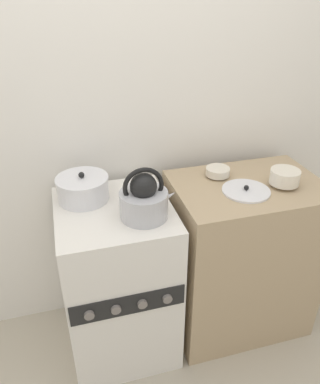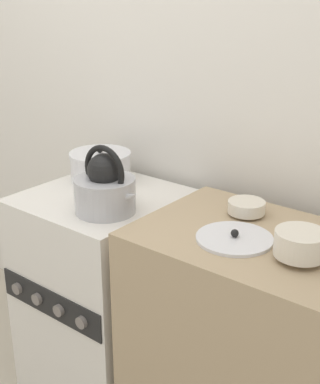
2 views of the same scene
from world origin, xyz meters
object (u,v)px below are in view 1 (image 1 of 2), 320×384
Objects in this scene: kettle at (144,199)px; small_ceramic_bowl at (218,172)px; stove at (119,280)px; loose_pot_lid at (246,191)px; cooking_pot at (83,188)px; enamel_bowl at (285,177)px.

small_ceramic_bowl is at bearing 25.36° from kettle.
loose_pot_lid is (0.63, -0.08, 0.48)m from stove.
stove is at bearing 141.13° from kettle.
loose_pot_lid is (0.07, -0.19, -0.02)m from small_ceramic_bowl.
stove is 3.82× the size of loose_pot_lid.
stove is 0.80m from loose_pot_lid.
small_ceramic_bowl is at bearing -1.40° from cooking_pot.
cooking_pot is 2.03× the size of small_ceramic_bowl.
stove is 0.53m from cooking_pot.
kettle is 1.06× the size of cooking_pot.
enamel_bowl is at bearing 2.04° from kettle.
enamel_bowl is (0.71, 0.03, -0.00)m from kettle.
stove is 6.14× the size of enamel_bowl.
stove is 0.99m from enamel_bowl.
kettle is 0.33m from cooking_pot.
enamel_bowl is at bearing -5.13° from stove.
kettle reaches higher than stove.
kettle reaches higher than small_ceramic_bowl.
kettle is at bearing -42.41° from cooking_pot.
cooking_pot is at bearing 134.35° from stove.
enamel_bowl is 0.62× the size of loose_pot_lid.
loose_pot_lid is at bearing -69.95° from small_ceramic_bowl.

